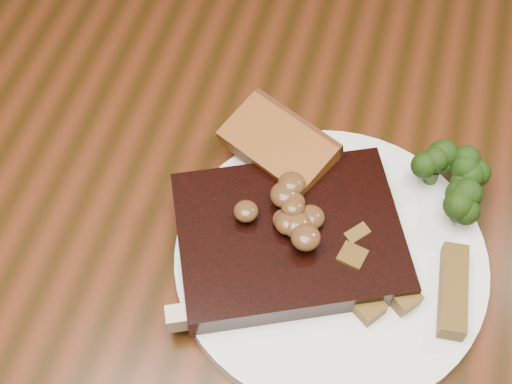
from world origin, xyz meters
TOP-DOWN VIEW (x-y plane):
  - dining_table at (0.00, 0.00)m, footprint 1.60×0.90m
  - plate at (0.09, -0.05)m, footprint 0.26×0.26m
  - steak at (0.05, -0.05)m, footprint 0.22×0.20m
  - steak_bone at (0.05, -0.11)m, footprint 0.15×0.08m
  - mushroom_pile at (0.04, -0.05)m, footprint 0.07×0.07m
  - garlic_bread at (0.02, 0.03)m, footprint 0.11×0.09m
  - potato_wedges at (0.14, -0.07)m, footprint 0.10×0.10m
  - broccoli_cluster at (0.15, 0.03)m, footprint 0.07×0.07m

SIDE VIEW (x-z plane):
  - dining_table at x=0.00m, z-range 0.28..1.03m
  - plate at x=0.09m, z-range 0.75..0.76m
  - steak_bone at x=0.05m, z-range 0.76..0.78m
  - garlic_bread at x=0.02m, z-range 0.76..0.78m
  - potato_wedges at x=0.14m, z-range 0.76..0.79m
  - steak at x=0.05m, z-range 0.76..0.79m
  - broccoli_cluster at x=0.15m, z-range 0.76..0.80m
  - mushroom_pile at x=0.04m, z-range 0.79..0.82m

